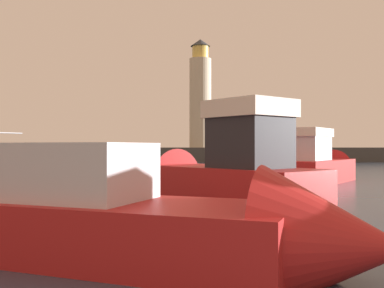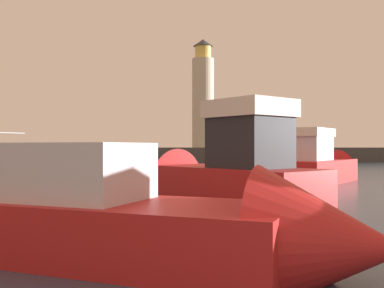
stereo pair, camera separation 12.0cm
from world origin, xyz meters
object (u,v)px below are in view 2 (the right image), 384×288
(motorboat_5, at_px, (211,173))
(mooring_buoy, at_px, (42,175))
(lighthouse, at_px, (203,96))
(motorboat_4, at_px, (324,166))
(motorboat_3, at_px, (177,226))
(motorboat_1, at_px, (55,178))

(motorboat_5, height_order, mooring_buoy, motorboat_5)
(lighthouse, height_order, motorboat_5, lighthouse)
(lighthouse, distance_m, motorboat_4, 36.99)
(motorboat_3, relative_size, motorboat_4, 0.96)
(motorboat_1, relative_size, motorboat_3, 0.66)
(motorboat_3, bearing_deg, motorboat_1, 112.13)
(motorboat_1, height_order, motorboat_5, motorboat_5)
(mooring_buoy, bearing_deg, motorboat_1, -67.68)
(lighthouse, distance_m, motorboat_5, 46.22)
(lighthouse, height_order, motorboat_1, lighthouse)
(lighthouse, height_order, motorboat_4, lighthouse)
(motorboat_4, bearing_deg, mooring_buoy, 178.95)
(lighthouse, xyz_separation_m, motorboat_5, (-2.49, -45.49, -7.83))
(motorboat_3, relative_size, mooring_buoy, 9.24)
(motorboat_3, relative_size, motorboat_5, 0.98)
(motorboat_1, height_order, motorboat_4, motorboat_4)
(motorboat_4, distance_m, mooring_buoy, 16.42)
(motorboat_3, bearing_deg, mooring_buoy, 112.18)
(motorboat_5, bearing_deg, motorboat_3, -98.14)
(motorboat_1, distance_m, motorboat_3, 15.19)
(motorboat_1, relative_size, motorboat_4, 0.63)
(lighthouse, height_order, motorboat_3, lighthouse)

